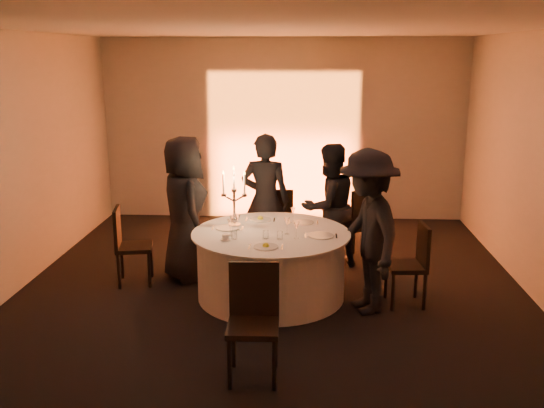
# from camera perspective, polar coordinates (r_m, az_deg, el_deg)

# --- Properties ---
(floor) EXTENTS (7.00, 7.00, 0.00)m
(floor) POSITION_cam_1_polar(r_m,az_deg,el_deg) (7.11, -0.09, -8.63)
(floor) COLOR black
(floor) RESTS_ON ground
(ceiling) EXTENTS (7.00, 7.00, 0.00)m
(ceiling) POSITION_cam_1_polar(r_m,az_deg,el_deg) (6.57, -0.11, 16.30)
(ceiling) COLOR white
(ceiling) RESTS_ON wall_back
(wall_back) EXTENTS (7.00, 0.00, 7.00)m
(wall_back) POSITION_cam_1_polar(r_m,az_deg,el_deg) (10.14, 1.09, 6.98)
(wall_back) COLOR beige
(wall_back) RESTS_ON floor
(wall_front) EXTENTS (7.00, 0.00, 7.00)m
(wall_front) POSITION_cam_1_polar(r_m,az_deg,el_deg) (3.32, -3.73, -7.89)
(wall_front) COLOR beige
(wall_front) RESTS_ON floor
(wall_left) EXTENTS (0.00, 7.00, 7.00)m
(wall_left) POSITION_cam_1_polar(r_m,az_deg,el_deg) (7.48, -23.73, 3.30)
(wall_left) COLOR beige
(wall_left) RESTS_ON floor
(uplighter_fixture) EXTENTS (0.25, 0.12, 0.10)m
(uplighter_fixture) POSITION_cam_1_polar(r_m,az_deg,el_deg) (10.12, 0.98, -1.40)
(uplighter_fixture) COLOR black
(uplighter_fixture) RESTS_ON floor
(banquet_table) EXTENTS (1.80, 1.80, 0.77)m
(banquet_table) POSITION_cam_1_polar(r_m,az_deg,el_deg) (6.97, -0.10, -5.71)
(banquet_table) COLOR black
(banquet_table) RESTS_ON floor
(chair_left) EXTENTS (0.49, 0.49, 0.95)m
(chair_left) POSITION_cam_1_polar(r_m,az_deg,el_deg) (7.51, -13.46, -3.43)
(chair_left) COLOR black
(chair_left) RESTS_ON floor
(chair_back_left) EXTENTS (0.42, 0.42, 0.95)m
(chair_back_left) POSITION_cam_1_polar(r_m,az_deg,el_deg) (8.39, 0.60, -1.24)
(chair_back_left) COLOR black
(chair_back_left) RESTS_ON floor
(chair_back_right) EXTENTS (0.63, 0.63, 1.03)m
(chair_back_right) POSITION_cam_1_polar(r_m,az_deg,el_deg) (8.12, 8.10, -1.55)
(chair_back_right) COLOR black
(chair_back_right) RESTS_ON floor
(chair_right) EXTENTS (0.44, 0.44, 0.92)m
(chair_right) POSITION_cam_1_polar(r_m,az_deg,el_deg) (6.89, 13.13, -5.14)
(chair_right) COLOR black
(chair_right) RESTS_ON floor
(chair_front) EXTENTS (0.45, 0.45, 0.99)m
(chair_front) POSITION_cam_1_polar(r_m,az_deg,el_deg) (5.28, -1.76, -10.30)
(chair_front) COLOR black
(chair_front) RESTS_ON floor
(guest_left) EXTENTS (0.89, 1.03, 1.78)m
(guest_left) POSITION_cam_1_polar(r_m,az_deg,el_deg) (7.48, -8.22, -0.44)
(guest_left) COLOR black
(guest_left) RESTS_ON floor
(guest_back_left) EXTENTS (0.69, 0.50, 1.76)m
(guest_back_left) POSITION_cam_1_polar(r_m,az_deg,el_deg) (7.85, -0.63, 0.30)
(guest_back_left) COLOR black
(guest_back_left) RESTS_ON floor
(guest_back_right) EXTENTS (1.01, 0.96, 1.64)m
(guest_back_right) POSITION_cam_1_polar(r_m,az_deg,el_deg) (7.82, 5.38, -0.26)
(guest_back_right) COLOR black
(guest_back_right) RESTS_ON floor
(guest_right) EXTENTS (0.97, 1.29, 1.78)m
(guest_right) POSITION_cam_1_polar(r_m,az_deg,el_deg) (6.53, 8.98, -2.61)
(guest_right) COLOR black
(guest_right) RESTS_ON floor
(plate_left) EXTENTS (0.36, 0.27, 0.01)m
(plate_left) POSITION_cam_1_polar(r_m,az_deg,el_deg) (7.01, -4.20, -2.27)
(plate_left) COLOR white
(plate_left) RESTS_ON banquet_table
(plate_back_left) EXTENTS (0.36, 0.26, 0.08)m
(plate_back_left) POSITION_cam_1_polar(r_m,az_deg,el_deg) (7.35, -1.12, -1.39)
(plate_back_left) COLOR white
(plate_back_left) RESTS_ON banquet_table
(plate_back_right) EXTENTS (0.35, 0.25, 0.01)m
(plate_back_right) POSITION_cam_1_polar(r_m,az_deg,el_deg) (7.24, 2.95, -1.73)
(plate_back_right) COLOR white
(plate_back_right) RESTS_ON banquet_table
(plate_right) EXTENTS (0.36, 0.29, 0.01)m
(plate_right) POSITION_cam_1_polar(r_m,az_deg,el_deg) (6.72, 4.63, -2.99)
(plate_right) COLOR white
(plate_right) RESTS_ON banquet_table
(plate_front) EXTENTS (0.36, 0.26, 0.08)m
(plate_front) POSITION_cam_1_polar(r_m,az_deg,el_deg) (6.32, -0.58, -3.96)
(plate_front) COLOR white
(plate_front) RESTS_ON banquet_table
(coffee_cup) EXTENTS (0.11, 0.11, 0.07)m
(coffee_cup) POSITION_cam_1_polar(r_m,az_deg,el_deg) (6.59, -4.41, -3.15)
(coffee_cup) COLOR white
(coffee_cup) RESTS_ON banquet_table
(candelabra) EXTENTS (0.30, 0.14, 0.72)m
(candelabra) POSITION_cam_1_polar(r_m,az_deg,el_deg) (7.05, -3.57, -0.12)
(candelabra) COLOR silver
(candelabra) RESTS_ON banquet_table
(wine_glass_a) EXTENTS (0.07, 0.07, 0.19)m
(wine_glass_a) POSITION_cam_1_polar(r_m,az_deg,el_deg) (6.83, -3.74, -1.56)
(wine_glass_a) COLOR white
(wine_glass_a) RESTS_ON banquet_table
(wine_glass_b) EXTENTS (0.07, 0.07, 0.19)m
(wine_glass_b) POSITION_cam_1_polar(r_m,az_deg,el_deg) (7.20, 1.99, -0.73)
(wine_glass_b) COLOR white
(wine_glass_b) RESTS_ON banquet_table
(wine_glass_c) EXTENTS (0.07, 0.07, 0.19)m
(wine_glass_c) POSITION_cam_1_polar(r_m,az_deg,el_deg) (6.75, 1.43, -1.73)
(wine_glass_c) COLOR white
(wine_glass_c) RESTS_ON banquet_table
(wine_glass_d) EXTENTS (0.07, 0.07, 0.19)m
(wine_glass_d) POSITION_cam_1_polar(r_m,az_deg,el_deg) (6.90, -3.25, -1.39)
(wine_glass_d) COLOR white
(wine_glass_d) RESTS_ON banquet_table
(wine_glass_e) EXTENTS (0.07, 0.07, 0.19)m
(wine_glass_e) POSITION_cam_1_polar(r_m,az_deg,el_deg) (6.70, -3.97, -1.87)
(wine_glass_e) COLOR white
(wine_glass_e) RESTS_ON banquet_table
(wine_glass_f) EXTENTS (0.07, 0.07, 0.19)m
(wine_glass_f) POSITION_cam_1_polar(r_m,az_deg,el_deg) (6.58, 2.33, -2.14)
(wine_glass_f) COLOR white
(wine_glass_f) RESTS_ON banquet_table
(tumbler_a) EXTENTS (0.07, 0.07, 0.09)m
(tumbler_a) POSITION_cam_1_polar(r_m,az_deg,el_deg) (6.59, 0.75, -2.96)
(tumbler_a) COLOR white
(tumbler_a) RESTS_ON banquet_table
(tumbler_b) EXTENTS (0.07, 0.07, 0.09)m
(tumbler_b) POSITION_cam_1_polar(r_m,az_deg,el_deg) (6.61, -3.58, -2.92)
(tumbler_b) COLOR white
(tumbler_b) RESTS_ON banquet_table
(tumbler_c) EXTENTS (0.07, 0.07, 0.09)m
(tumbler_c) POSITION_cam_1_polar(r_m,az_deg,el_deg) (6.61, -0.59, -2.89)
(tumbler_c) COLOR white
(tumbler_c) RESTS_ON banquet_table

